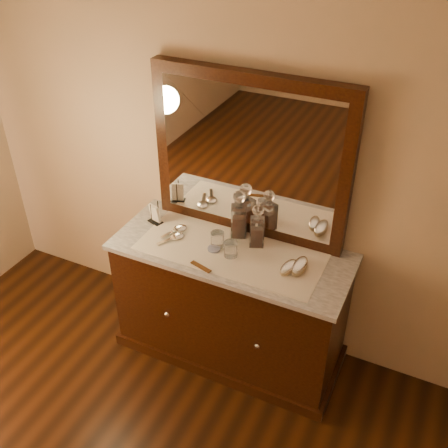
{
  "coord_description": "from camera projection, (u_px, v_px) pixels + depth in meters",
  "views": [
    {
      "loc": [
        1.02,
        -0.28,
        2.72
      ],
      "look_at": [
        0.0,
        1.85,
        1.1
      ],
      "focal_mm": 41.71,
      "sensor_mm": 36.0,
      "label": 1
    }
  ],
  "objects": [
    {
      "name": "brush_far",
      "position": [
        300.0,
        266.0,
        2.91
      ],
      "size": [
        0.07,
        0.17,
        0.05
      ],
      "color": "tan",
      "rests_on": "lace_runner"
    },
    {
      "name": "dresser_plinth",
      "position": [
        230.0,
        345.0,
        3.54
      ],
      "size": [
        1.46,
        0.59,
        0.08
      ],
      "primitive_type": "cube",
      "color": "black",
      "rests_on": "floor"
    },
    {
      "name": "marble_top",
      "position": [
        231.0,
        252.0,
        3.09
      ],
      "size": [
        1.44,
        0.59,
        0.03
      ],
      "primitive_type": "cube",
      "color": "white",
      "rests_on": "dresser_cabinet"
    },
    {
      "name": "knob_right",
      "position": [
        257.0,
        346.0,
        2.99
      ],
      "size": [
        0.04,
        0.04,
        0.04
      ],
      "primitive_type": "sphere",
      "color": "silver",
      "rests_on": "dresser_cabinet"
    },
    {
      "name": "dresser_cabinet",
      "position": [
        231.0,
        305.0,
        3.33
      ],
      "size": [
        1.4,
        0.55,
        0.82
      ],
      "primitive_type": "cube",
      "color": "black",
      "rests_on": "floor"
    },
    {
      "name": "napkin_rack",
      "position": [
        155.0,
        215.0,
        3.29
      ],
      "size": [
        0.11,
        0.09,
        0.15
      ],
      "color": "black",
      "rests_on": "marble_top"
    },
    {
      "name": "lace_runner",
      "position": [
        230.0,
        252.0,
        3.07
      ],
      "size": [
        1.1,
        0.45,
        0.0
      ],
      "primitive_type": "cube",
      "color": "silver",
      "rests_on": "marble_top"
    },
    {
      "name": "brush_near",
      "position": [
        288.0,
        268.0,
        2.91
      ],
      "size": [
        0.09,
        0.16,
        0.04
      ],
      "color": "tan",
      "rests_on": "lace_runner"
    },
    {
      "name": "decanter_left",
      "position": [
        239.0,
        219.0,
        3.14
      ],
      "size": [
        0.12,
        0.12,
        0.31
      ],
      "color": "maroon",
      "rests_on": "lace_runner"
    },
    {
      "name": "hand_mirror_inner",
      "position": [
        175.0,
        237.0,
        3.17
      ],
      "size": [
        0.13,
        0.19,
        0.02
      ],
      "color": "silver",
      "rests_on": "lace_runner"
    },
    {
      "name": "hand_mirror_outer",
      "position": [
        178.0,
        229.0,
        3.24
      ],
      "size": [
        0.12,
        0.2,
        0.02
      ],
      "color": "silver",
      "rests_on": "lace_runner"
    },
    {
      "name": "comb",
      "position": [
        201.0,
        267.0,
        2.94
      ],
      "size": [
        0.14,
        0.06,
        0.01
      ],
      "primitive_type": "cube",
      "rotation": [
        0.0,
        0.0,
        -0.27
      ],
      "color": "brown",
      "rests_on": "lace_runner"
    },
    {
      "name": "mirror_frame",
      "position": [
        250.0,
        157.0,
        2.98
      ],
      "size": [
        1.2,
        0.08,
        1.0
      ],
      "primitive_type": "cube",
      "color": "black",
      "rests_on": "marble_top"
    },
    {
      "name": "decanter_right",
      "position": [
        257.0,
        229.0,
        3.07
      ],
      "size": [
        0.11,
        0.11,
        0.28
      ],
      "color": "maroon",
      "rests_on": "lace_runner"
    },
    {
      "name": "tumblers",
      "position": [
        224.0,
        244.0,
        3.05
      ],
      "size": [
        0.19,
        0.13,
        0.09
      ],
      "color": "white",
      "rests_on": "lace_runner"
    },
    {
      "name": "pin_dish",
      "position": [
        214.0,
        249.0,
        3.08
      ],
      "size": [
        0.08,
        0.08,
        0.01
      ],
      "primitive_type": "cylinder",
      "rotation": [
        0.0,
        0.0,
        0.02
      ],
      "color": "white",
      "rests_on": "lace_runner"
    },
    {
      "name": "knob_left",
      "position": [
        167.0,
        314.0,
        3.2
      ],
      "size": [
        0.04,
        0.04,
        0.04
      ],
      "primitive_type": "sphere",
      "color": "silver",
      "rests_on": "dresser_cabinet"
    },
    {
      "name": "mirror_glass",
      "position": [
        247.0,
        160.0,
        2.96
      ],
      "size": [
        1.06,
        0.01,
        0.86
      ],
      "primitive_type": "cube",
      "color": "white",
      "rests_on": "marble_top"
    }
  ]
}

